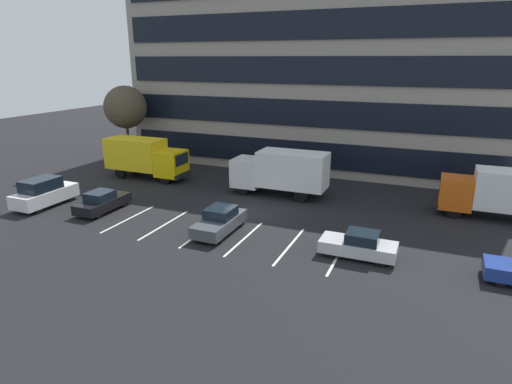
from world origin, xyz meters
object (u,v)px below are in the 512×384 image
(box_truck_orange, at_px, (500,192))
(suv_white, at_px, (44,193))
(box_truck_yellow_all, at_px, (145,156))
(sedan_silver, at_px, (359,245))
(sedan_charcoal, at_px, (220,221))
(box_truck_white, at_px, (281,171))
(bare_tree, at_px, (125,107))
(sedan_black, at_px, (102,202))

(box_truck_orange, distance_m, suv_white, 31.12)
(box_truck_yellow_all, distance_m, sedan_silver, 22.13)
(box_truck_yellow_all, relative_size, suv_white, 1.63)
(box_truck_yellow_all, bearing_deg, sedan_charcoal, -36.16)
(box_truck_yellow_all, xyz_separation_m, sedan_charcoal, (11.85, -8.66, -1.22))
(box_truck_white, distance_m, bare_tree, 18.31)
(sedan_black, relative_size, sedan_silver, 1.02)
(box_truck_white, height_order, sedan_silver, box_truck_white)
(box_truck_orange, distance_m, sedan_silver, 11.96)
(sedan_black, bearing_deg, sedan_charcoal, -1.36)
(bare_tree, bearing_deg, sedan_charcoal, -36.84)
(box_truck_yellow_all, height_order, sedan_silver, box_truck_yellow_all)
(box_truck_orange, bearing_deg, box_truck_white, -177.11)
(sedan_black, distance_m, suv_white, 4.66)
(box_truck_yellow_all, distance_m, box_truck_white, 12.72)
(sedan_charcoal, xyz_separation_m, suv_white, (-13.82, -0.50, 0.27))
(suv_white, bearing_deg, box_truck_white, 31.40)
(box_truck_white, bearing_deg, sedan_silver, -48.87)
(box_truck_yellow_all, relative_size, sedan_charcoal, 1.74)
(box_truck_yellow_all, relative_size, box_truck_white, 0.99)
(box_truck_white, xyz_separation_m, sedan_black, (-10.10, -8.24, -1.27))
(bare_tree, bearing_deg, box_truck_orange, -5.72)
(box_truck_white, bearing_deg, sedan_black, -140.77)
(box_truck_white, distance_m, suv_white, 17.23)
(box_truck_white, bearing_deg, suv_white, -148.60)
(box_truck_orange, height_order, sedan_silver, box_truck_orange)
(box_truck_yellow_all, xyz_separation_m, box_truck_orange, (27.58, 0.55, -0.09))
(bare_tree, bearing_deg, sedan_silver, -26.77)
(box_truck_yellow_all, height_order, box_truck_orange, box_truck_yellow_all)
(box_truck_white, xyz_separation_m, sedan_charcoal, (-0.86, -8.46, -1.23))
(suv_white, distance_m, bare_tree, 14.04)
(sedan_black, bearing_deg, sedan_silver, -1.26)
(box_truck_orange, bearing_deg, sedan_charcoal, -149.65)
(bare_tree, bearing_deg, suv_white, -77.81)
(box_truck_yellow_all, relative_size, sedan_black, 1.83)
(sedan_charcoal, distance_m, bare_tree, 21.34)
(sedan_silver, bearing_deg, box_truck_white, 131.13)
(box_truck_white, distance_m, sedan_silver, 11.53)
(bare_tree, bearing_deg, box_truck_white, -12.86)
(box_truck_white, bearing_deg, bare_tree, 167.14)
(sedan_charcoal, bearing_deg, bare_tree, 143.16)
(suv_white, bearing_deg, bare_tree, 102.19)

